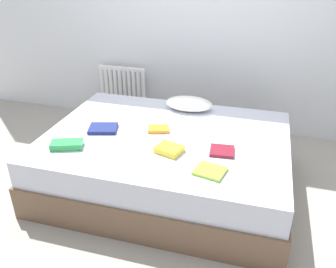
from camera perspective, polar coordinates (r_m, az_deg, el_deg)
ground_plane at (r=3.15m, az=-0.25°, el=-8.18°), size 8.00×8.00×0.00m
bed at (r=3.01m, az=-0.26°, el=-4.36°), size 2.00×1.50×0.50m
radiator at (r=4.24m, az=-7.39°, el=7.38°), size 0.57×0.04×0.52m
pillow at (r=3.33m, az=3.43°, el=4.96°), size 0.45×0.26×0.12m
textbook_yellow at (r=2.62m, az=0.20°, el=-2.50°), size 0.22×0.20×0.05m
textbook_navy at (r=3.00m, az=-10.51°, el=0.89°), size 0.27×0.24×0.03m
textbook_lime at (r=2.42m, az=6.86°, el=-6.00°), size 0.23×0.22×0.02m
textbook_orange at (r=2.94m, az=-1.56°, el=0.82°), size 0.21×0.18×0.03m
textbook_maroon at (r=2.65m, az=8.80°, el=-2.75°), size 0.19×0.18×0.02m
textbook_green at (r=2.79m, az=-16.15°, el=-1.67°), size 0.27×0.20×0.05m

